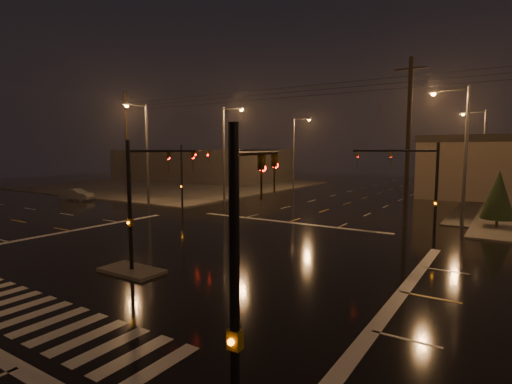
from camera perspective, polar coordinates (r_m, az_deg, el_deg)
ground at (r=22.07m, az=-9.23°, el=-8.62°), size 140.00×140.00×0.00m
sidewalk_nw at (r=64.00m, az=-11.23°, el=0.98°), size 36.00×36.00×0.12m
median_island at (r=19.38m, az=-17.31°, el=-10.66°), size 3.00×1.60×0.15m
crosswalk at (r=16.83m, az=-30.87°, el=-14.08°), size 15.00×2.60×0.01m
stop_bar_far at (r=30.92m, az=4.57°, el=-4.33°), size 16.00×0.50×0.01m
commercial_block at (r=76.07m, az=-7.70°, el=3.89°), size 30.00×18.00×5.60m
signal_mast_median at (r=19.28m, az=-15.54°, el=0.45°), size 0.25×4.59×6.00m
signal_mast_ne at (r=26.46m, az=22.16°, el=1.77°), size 4.84×1.86×6.00m
signal_mast_nw at (r=35.29m, az=-9.79°, el=3.08°), size 4.84×1.86×6.00m
signal_mast_se at (r=7.56m, az=-1.43°, el=-8.03°), size 1.55×3.87×6.00m
streetlight_1 at (r=42.38m, az=-4.29°, el=6.34°), size 2.77×0.32×10.00m
streetlight_2 at (r=55.98m, az=5.69°, el=6.25°), size 2.77×0.32×10.00m
streetlight_3 at (r=31.97m, az=27.26°, el=5.81°), size 2.77×0.32×10.00m
streetlight_4 at (r=51.91m, az=29.45°, el=5.52°), size 2.77×0.32×10.00m
streetlight_5 at (r=40.63m, az=-15.64°, el=6.15°), size 0.32×2.77×10.00m
utility_pole_0 at (r=47.02m, az=-17.96°, el=6.43°), size 2.20×0.32×12.00m
utility_pole_1 at (r=30.49m, az=20.91°, el=6.72°), size 2.20×0.32×12.00m
conifer_0 at (r=32.82m, az=31.33°, el=-0.33°), size 2.21×2.21×4.15m
car_crossing at (r=48.57m, az=-24.27°, el=-0.31°), size 4.14×2.31×1.29m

